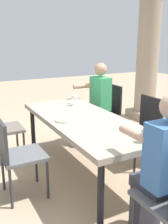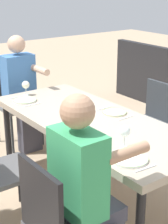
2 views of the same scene
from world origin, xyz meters
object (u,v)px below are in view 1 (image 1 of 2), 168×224
object	(u,v)px
plate_2	(141,134)
wine_glass_2	(145,131)
dining_table	(84,123)
stone_column_near	(148,54)
chair_mid_north	(143,127)
wine_glass_0	(74,97)
plate_0	(76,102)
plate_1	(65,120)
diner_man_white	(160,168)
chair_mid_south	(16,152)
diner_woman_green	(97,102)
chair_west_north	(107,110)

from	to	relation	value
plate_2	wine_glass_2	xyz separation A→B (m)	(0.16, -0.10, 0.10)
dining_table	stone_column_near	size ratio (longest dim) A/B	0.76
chair_mid_north	plate_2	distance (m)	0.94
wine_glass_0	plate_2	bearing A→B (deg)	3.03
plate_0	plate_2	world-z (taller)	same
wine_glass_0	plate_1	xyz separation A→B (m)	(0.57, -0.40, -0.11)
wine_glass_2	stone_column_near	bearing A→B (deg)	139.08
wine_glass_0	stone_column_near	bearing A→B (deg)	114.98
diner_man_white	stone_column_near	world-z (taller)	stone_column_near
chair_mid_north	plate_0	xyz separation A→B (m)	(-0.82, -0.59, 0.22)
chair_mid_north	wine_glass_2	xyz separation A→B (m)	(0.83, -0.72, 0.32)
stone_column_near	chair_mid_south	bearing A→B (deg)	-62.09
stone_column_near	plate_1	xyz separation A→B (m)	(1.57, -2.53, -0.59)
chair_mid_south	plate_0	xyz separation A→B (m)	(-0.82, 1.10, 0.23)
dining_table	wine_glass_0	size ratio (longest dim) A/B	12.34
chair_mid_south	diner_woman_green	xyz separation A→B (m)	(-0.89, 1.49, 0.17)
chair_mid_north	diner_woman_green	world-z (taller)	diner_woman_green
stone_column_near	plate_1	distance (m)	3.04
chair_mid_south	stone_column_near	xyz separation A→B (m)	(-1.66, 3.13, 0.82)
plate_0	plate_1	xyz separation A→B (m)	(0.73, -0.50, 0.00)
wine_glass_0	diner_man_white	bearing A→B (deg)	-4.99
chair_west_north	plate_1	xyz separation A→B (m)	(0.79, -1.09, 0.20)
diner_woman_green	plate_0	size ratio (longest dim) A/B	5.01
chair_west_north	plate_2	bearing A→B (deg)	-21.49
plate_0	wine_glass_2	world-z (taller)	wine_glass_2
dining_table	wine_glass_2	bearing A→B (deg)	8.05
chair_west_north	diner_man_white	bearing A→B (deg)	-22.27
chair_mid_south	plate_1	bearing A→B (deg)	98.83
diner_man_white	plate_0	bearing A→B (deg)	172.58
stone_column_near	plate_1	bearing A→B (deg)	-58.29
diner_woman_green	wine_glass_0	size ratio (longest dim) A/B	7.66
diner_woman_green	plate_0	xyz separation A→B (m)	(0.07, -0.39, 0.06)
chair_mid_north	plate_2	xyz separation A→B (m)	(0.68, -0.62, 0.22)
dining_table	chair_mid_south	size ratio (longest dim) A/B	2.38
diner_man_white	plate_2	size ratio (longest dim) A/B	5.54
chair_west_north	plate_0	distance (m)	0.62
chair_west_north	diner_man_white	size ratio (longest dim) A/B	0.73
diner_man_white	plate_1	distance (m)	1.30
diner_man_white	plate_0	world-z (taller)	diner_man_white
wine_glass_0	plate_2	xyz separation A→B (m)	(1.34, 0.07, -0.11)
chair_mid_north	plate_0	world-z (taller)	chair_mid_north
stone_column_near	plate_2	world-z (taller)	stone_column_near
wine_glass_0	diner_woman_green	bearing A→B (deg)	114.67
diner_woman_green	stone_column_near	distance (m)	1.93
diner_man_white	wine_glass_2	xyz separation A→B (m)	(-0.35, 0.13, 0.16)
chair_west_north	plate_0	world-z (taller)	chair_west_north
chair_mid_south	plate_1	xyz separation A→B (m)	(-0.09, 0.60, 0.23)
plate_0	wine_glass_0	bearing A→B (deg)	-32.29
chair_mid_north	wine_glass_0	bearing A→B (deg)	-134.10
chair_west_north	chair_mid_north	xyz separation A→B (m)	(0.89, -0.00, -0.02)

